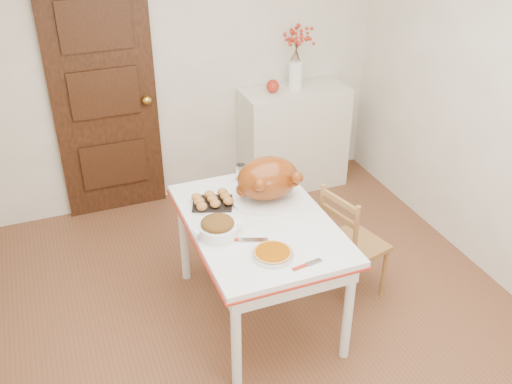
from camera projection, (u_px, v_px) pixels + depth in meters
name	position (u px, v px, depth m)	size (l,w,h in m)	color
floor	(274.00, 329.00, 3.95)	(3.50, 4.00, 0.00)	brown
wall_back	(185.00, 63.00, 4.91)	(3.50, 0.00, 2.50)	white
door_back	(105.00, 100.00, 4.78)	(0.85, 0.06, 2.06)	black
sideboard	(293.00, 138.00, 5.42)	(0.96, 0.43, 0.96)	beige
kitchen_table	(259.00, 269.00, 3.89)	(0.89, 1.30, 0.78)	white
chair_oak	(353.00, 242.00, 4.06)	(0.39, 0.39, 0.88)	#A4743D
berry_vase	(296.00, 60.00, 5.04)	(0.28, 0.28, 0.54)	white
apple	(273.00, 86.00, 5.08)	(0.12, 0.12, 0.12)	#A42414
turkey_platter	(268.00, 181.00, 3.82)	(0.48, 0.39, 0.30)	maroon
pumpkin_pie	(273.00, 253.00, 3.35)	(0.24, 0.24, 0.05)	#8B4000
stuffing_dish	(218.00, 227.00, 3.52)	(0.30, 0.24, 0.12)	#613A0F
rolls_tray	(212.00, 200.00, 3.83)	(0.26, 0.20, 0.07)	#C87633
pie_server	(307.00, 264.00, 3.29)	(0.19, 0.05, 0.01)	silver
carving_knife	(245.00, 240.00, 3.50)	(0.28, 0.07, 0.01)	silver
drinking_glass	(241.00, 172.00, 4.11)	(0.07, 0.07, 0.12)	white
shaker_pair	(275.00, 172.00, 4.14)	(0.09, 0.04, 0.09)	white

